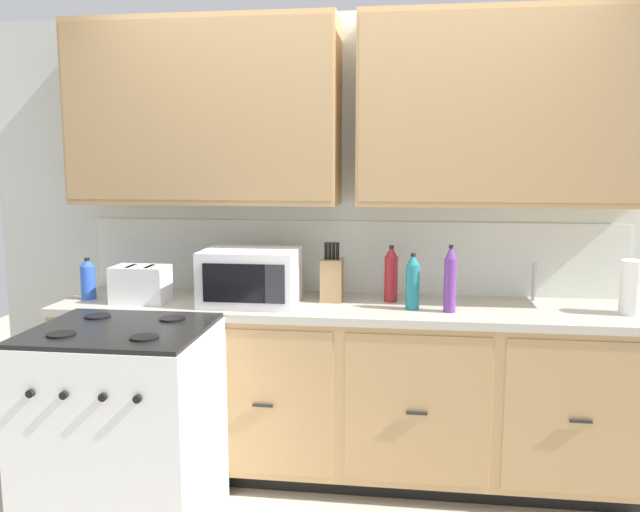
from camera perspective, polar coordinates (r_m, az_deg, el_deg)
The scene contains 14 objects.
ground_plane at distance 3.35m, azimuth 1.64°, elevation -21.22°, with size 8.00×8.00×0.00m, color #B2A893.
wall_unit at distance 3.41m, azimuth 2.68°, elevation 8.53°, with size 4.14×0.40×2.44m.
counter_run at distance 3.42m, azimuth 2.25°, elevation -11.74°, with size 2.97×0.64×0.93m.
stove_range at distance 3.08m, azimuth -17.04°, elevation -14.60°, with size 0.76×0.68×0.95m.
microwave at distance 3.28m, azimuth -6.21°, elevation -1.86°, with size 0.48×0.37×0.28m.
toaster at distance 3.44m, azimuth -15.69°, elevation -2.42°, with size 0.28×0.18×0.19m.
knife_block at distance 3.34m, azimuth 1.07°, elevation -2.08°, with size 0.11×0.14×0.31m.
sink_faucet at distance 3.53m, azimuth 18.55°, elevation -2.19°, with size 0.02×0.02×0.20m, color #B2B5BA.
paper_towel_roll at distance 3.38m, azimuth 26.11°, elevation -2.53°, with size 0.12×0.12×0.26m, color white.
bottle_blue at distance 3.60m, azimuth -19.98°, elevation -1.93°, with size 0.08×0.08×0.22m.
bottle_red at distance 3.34m, azimuth 6.35°, elevation -1.63°, with size 0.07×0.07×0.29m.
bottle_teal at distance 3.17m, azimuth 8.26°, elevation -2.31°, with size 0.07×0.07×0.28m.
bottle_clear at distance 3.56m, azimuth -10.49°, elevation -1.49°, with size 0.06×0.06×0.25m.
bottle_violet at distance 3.14m, azimuth 11.52°, elevation -2.06°, with size 0.06×0.06×0.33m.
Camera 1 is at (0.29, -2.90, 1.65)m, focal length 35.90 mm.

